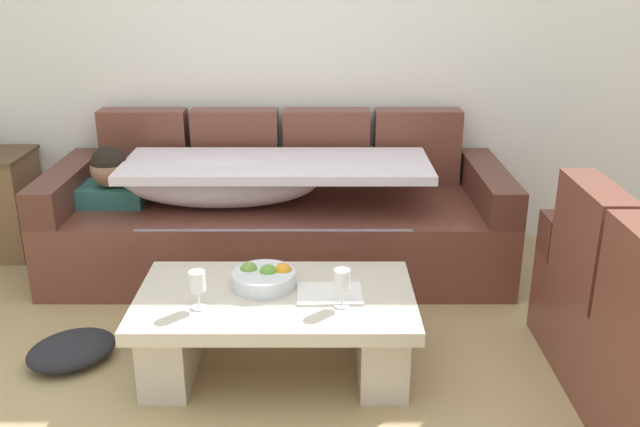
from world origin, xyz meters
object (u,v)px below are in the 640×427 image
at_px(coffee_table, 275,323).
at_px(wine_glass_near_left, 196,283).
at_px(crumpled_garment, 70,350).
at_px(open_magazine, 328,294).
at_px(couch_along_wall, 269,216).
at_px(fruit_bowl, 264,278).
at_px(wine_glass_near_right, 341,281).

bearing_deg(coffee_table, wine_glass_near_left, -157.32).
distance_m(wine_glass_near_left, crumpled_garment, 0.80).
relative_size(coffee_table, wine_glass_near_left, 7.23).
distance_m(wine_glass_near_left, open_magazine, 0.57).
xyz_separation_m(couch_along_wall, wine_glass_near_left, (-0.21, -1.24, 0.17)).
relative_size(couch_along_wall, fruit_bowl, 9.27).
xyz_separation_m(couch_along_wall, wine_glass_near_right, (0.38, -1.23, 0.17)).
relative_size(fruit_bowl, wine_glass_near_right, 1.69).
bearing_deg(couch_along_wall, crumpled_garment, -129.11).
xyz_separation_m(wine_glass_near_left, crumpled_garment, (-0.63, 0.20, -0.44)).
distance_m(coffee_table, open_magazine, 0.28).
distance_m(coffee_table, fruit_bowl, 0.20).
distance_m(fruit_bowl, wine_glass_near_right, 0.39).
bearing_deg(crumpled_garment, wine_glass_near_right, -8.45).
bearing_deg(fruit_bowl, crumpled_garment, -179.51).
relative_size(couch_along_wall, open_magazine, 9.27).
height_order(couch_along_wall, fruit_bowl, couch_along_wall).
distance_m(couch_along_wall, wine_glass_near_left, 1.27).
bearing_deg(couch_along_wall, coffee_table, -85.08).
relative_size(wine_glass_near_left, wine_glass_near_right, 1.00).
xyz_separation_m(coffee_table, wine_glass_near_left, (-0.31, -0.13, 0.26)).
distance_m(fruit_bowl, wine_glass_near_left, 0.34).
relative_size(couch_along_wall, wine_glass_near_right, 15.64).
bearing_deg(open_magazine, couch_along_wall, 104.69).
relative_size(fruit_bowl, wine_glass_near_left, 1.69).
relative_size(wine_glass_near_right, crumpled_garment, 0.42).
height_order(wine_glass_near_left, wine_glass_near_right, same).
bearing_deg(coffee_table, open_magazine, -1.74).
height_order(wine_glass_near_left, crumpled_garment, wine_glass_near_left).
height_order(couch_along_wall, wine_glass_near_left, couch_along_wall).
distance_m(coffee_table, wine_glass_near_right, 0.40).
height_order(wine_glass_near_right, crumpled_garment, wine_glass_near_right).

